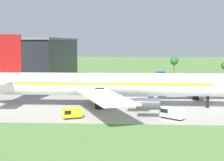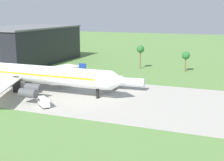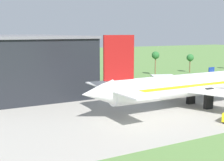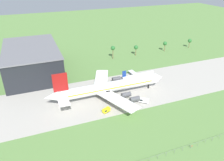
{
  "view_description": "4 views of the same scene",
  "coord_description": "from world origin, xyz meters",
  "views": [
    {
      "loc": [
        -22.44,
        -94.33,
        17.74
      ],
      "look_at": [
        -27.84,
        -2.47,
        7.22
      ],
      "focal_mm": 55.0,
      "sensor_mm": 36.0,
      "label": 1
    },
    {
      "loc": [
        37.12,
        -90.07,
        27.18
      ],
      "look_at": [
        2.72,
        -2.47,
        6.22
      ],
      "focal_mm": 50.0,
      "sensor_mm": 36.0,
      "label": 2
    },
    {
      "loc": [
        -92.57,
        -64.36,
        20.33
      ],
      "look_at": [
        -58.41,
        -2.47,
        9.27
      ],
      "focal_mm": 50.0,
      "sensor_mm": 36.0,
      "label": 3
    },
    {
      "loc": [
        -68.35,
        -107.47,
        68.1
      ],
      "look_at": [
        -24.19,
        5.0,
        6.0
      ],
      "focal_mm": 35.0,
      "sensor_mm": 36.0,
      "label": 4
    }
  ],
  "objects": [
    {
      "name": "palm_tree_row",
      "position": [
        33.18,
        53.12,
        7.74
      ],
      "size": [
        82.32,
        3.6,
        11.35
      ],
      "color": "brown",
      "rests_on": "ground_plane"
    },
    {
      "name": "perimeter_fence",
      "position": [
        0.0,
        -55.0,
        1.45
      ],
      "size": [
        80.1,
        0.1,
        2.1
      ],
      "color": "slate",
      "rests_on": "ground_plane"
    },
    {
      "name": "catering_van",
      "position": [
        -36.33,
        -17.38,
        1.27
      ],
      "size": [
        4.81,
        3.53,
        2.35
      ],
      "color": "black",
      "rests_on": "ground_plane"
    },
    {
      "name": "regional_aircraft",
      "position": [
        -2.97,
        10.79,
        2.86
      ],
      "size": [
        24.31,
        21.9,
        8.68
      ],
      "color": "silver",
      "rests_on": "ground_plane"
    },
    {
      "name": "taxiway_strip",
      "position": [
        0.0,
        0.0,
        0.01
      ],
      "size": [
        320.0,
        44.0,
        0.02
      ],
      "color": "#A8A399",
      "rests_on": "ground_plane"
    },
    {
      "name": "ground_plane",
      "position": [
        0.0,
        0.0,
        0.0
      ],
      "size": [
        600.0,
        600.0,
        0.0
      ],
      "primitive_type": "plane",
      "color": "#5B8442"
    },
    {
      "name": "no_stopping_sign",
      "position": [
        -11.54,
        -55.31,
        1.05
      ],
      "size": [
        0.44,
        0.08,
        1.68
      ],
      "color": "gray",
      "rests_on": "ground_plane"
    },
    {
      "name": "baggage_tug",
      "position": [
        -13.28,
        -16.28,
        1.39
      ],
      "size": [
        5.7,
        5.22,
        2.59
      ],
      "color": "black",
      "rests_on": "ground_plane"
    },
    {
      "name": "terminal_building",
      "position": [
        -68.44,
        49.58,
        9.58
      ],
      "size": [
        36.72,
        61.2,
        19.12
      ],
      "color": "black",
      "rests_on": "ground_plane"
    },
    {
      "name": "jet_airliner",
      "position": [
        -29.14,
        -2.47,
        6.16
      ],
      "size": [
        73.63,
        54.73,
        19.63
      ],
      "color": "white",
      "rests_on": "ground_plane"
    }
  ]
}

